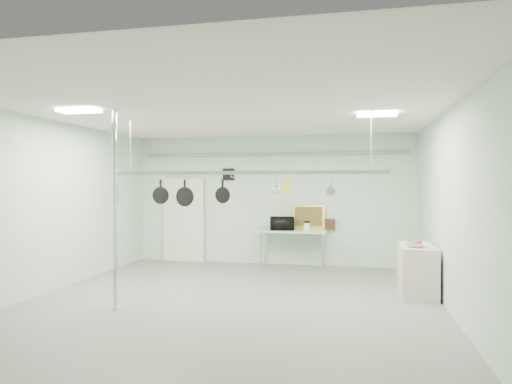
% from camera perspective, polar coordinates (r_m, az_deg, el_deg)
% --- Properties ---
extents(floor, '(8.00, 8.00, 0.00)m').
position_cam_1_polar(floor, '(7.78, -3.54, -13.94)').
color(floor, gray).
rests_on(floor, ground).
extents(ceiling, '(7.00, 8.00, 0.02)m').
position_cam_1_polar(ceiling, '(7.61, -3.57, 9.95)').
color(ceiling, silver).
rests_on(ceiling, back_wall).
extents(back_wall, '(7.00, 0.02, 3.20)m').
position_cam_1_polar(back_wall, '(11.42, 1.91, -1.02)').
color(back_wall, '#B1D5C1').
rests_on(back_wall, floor).
extents(right_wall, '(0.02, 8.00, 3.20)m').
position_cam_1_polar(right_wall, '(7.39, 23.51, -2.24)').
color(right_wall, '#B1D5C1').
rests_on(right_wall, floor).
extents(door, '(1.10, 0.10, 2.20)m').
position_cam_1_polar(door, '(12.03, -9.00, -3.56)').
color(door, silver).
rests_on(door, floor).
extents(wall_vent, '(0.30, 0.04, 0.30)m').
position_cam_1_polar(wall_vent, '(11.64, -3.45, 2.22)').
color(wall_vent, black).
rests_on(wall_vent, back_wall).
extents(conduit_pipe, '(6.60, 0.07, 0.07)m').
position_cam_1_polar(conduit_pipe, '(11.34, 1.83, 4.78)').
color(conduit_pipe, gray).
rests_on(conduit_pipe, back_wall).
extents(chrome_pole, '(0.08, 0.08, 3.20)m').
position_cam_1_polar(chrome_pole, '(7.63, -17.20, -2.09)').
color(chrome_pole, silver).
rests_on(chrome_pole, floor).
extents(prep_table, '(1.60, 0.70, 0.91)m').
position_cam_1_polar(prep_table, '(10.99, 4.63, -5.12)').
color(prep_table, silver).
rests_on(prep_table, floor).
extents(side_cabinet, '(0.60, 1.20, 0.90)m').
position_cam_1_polar(side_cabinet, '(8.84, 19.47, -9.19)').
color(side_cabinet, beige).
rests_on(side_cabinet, floor).
extents(pot_rack, '(4.80, 0.06, 1.00)m').
position_cam_1_polar(pot_rack, '(7.76, -1.53, 2.65)').
color(pot_rack, '#B7B7BC').
rests_on(pot_rack, ceiling).
extents(light_panel_left, '(0.65, 0.30, 0.05)m').
position_cam_1_polar(light_panel_left, '(7.79, -21.25, 9.45)').
color(light_panel_left, white).
rests_on(light_panel_left, ceiling).
extents(light_panel_right, '(0.65, 0.30, 0.05)m').
position_cam_1_polar(light_panel_right, '(7.92, 14.87, 9.34)').
color(light_panel_right, white).
rests_on(light_panel_right, ceiling).
extents(microwave, '(0.62, 0.47, 0.32)m').
position_cam_1_polar(microwave, '(10.93, 3.31, -3.94)').
color(microwave, black).
rests_on(microwave, prep_table).
extents(coffee_canister, '(0.20, 0.20, 0.19)m').
position_cam_1_polar(coffee_canister, '(10.83, 6.37, -4.34)').
color(coffee_canister, white).
rests_on(coffee_canister, prep_table).
extents(painting_large, '(0.78, 0.16, 0.58)m').
position_cam_1_polar(painting_large, '(11.22, 6.59, -3.14)').
color(painting_large, yellow).
rests_on(painting_large, prep_table).
extents(painting_small, '(0.30, 0.10, 0.25)m').
position_cam_1_polar(painting_small, '(11.19, 9.08, -4.00)').
color(painting_small, '#371E13').
rests_on(painting_small, prep_table).
extents(fruit_bowl, '(0.43, 0.43, 0.08)m').
position_cam_1_polar(fruit_bowl, '(8.49, 19.26, -6.25)').
color(fruit_bowl, silver).
rests_on(fruit_bowl, side_cabinet).
extents(skillet_left, '(0.30, 0.07, 0.41)m').
position_cam_1_polar(skillet_left, '(8.25, -11.84, 0.11)').
color(skillet_left, black).
rests_on(skillet_left, pot_rack).
extents(skillet_mid, '(0.35, 0.10, 0.47)m').
position_cam_1_polar(skillet_mid, '(8.08, -8.90, -0.13)').
color(skillet_mid, black).
rests_on(skillet_mid, pot_rack).
extents(skillet_right, '(0.28, 0.11, 0.39)m').
position_cam_1_polar(skillet_right, '(7.85, -4.20, 0.16)').
color(skillet_right, black).
rests_on(skillet_right, pot_rack).
extents(whisk, '(0.20, 0.20, 0.36)m').
position_cam_1_polar(whisk, '(7.64, 2.54, 0.24)').
color(whisk, '#BCBDC1').
rests_on(whisk, pot_rack).
extents(grater, '(0.10, 0.02, 0.25)m').
position_cam_1_polar(grater, '(7.62, 3.82, 0.66)').
color(grater, yellow).
rests_on(grater, pot_rack).
extents(saucepan, '(0.16, 0.11, 0.26)m').
position_cam_1_polar(saucepan, '(7.54, 9.36, 0.61)').
color(saucepan, silver).
rests_on(saucepan, pot_rack).
extents(fruit_cluster, '(0.24, 0.24, 0.09)m').
position_cam_1_polar(fruit_cluster, '(8.48, 19.26, -5.98)').
color(fruit_cluster, maroon).
rests_on(fruit_cluster, fruit_bowl).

